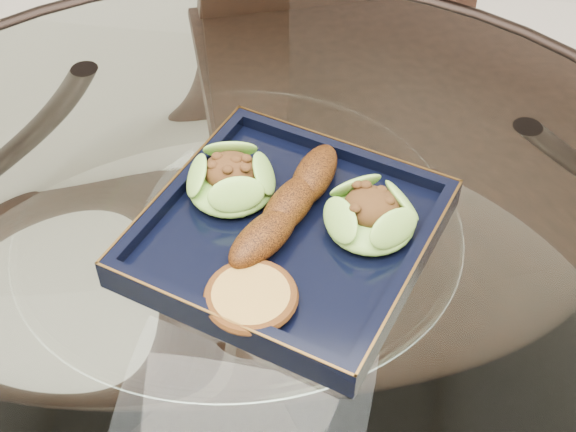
# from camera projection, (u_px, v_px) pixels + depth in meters

# --- Properties ---
(dining_table) EXTENTS (1.13, 1.13, 0.77)m
(dining_table) POSITION_uv_depth(u_px,v_px,m) (247.00, 355.00, 0.92)
(dining_table) COLOR white
(dining_table) RESTS_ON ground
(dining_chair) EXTENTS (0.60, 0.60, 1.06)m
(dining_chair) POSITION_uv_depth(u_px,v_px,m) (358.00, 114.00, 1.24)
(dining_chair) COLOR black
(dining_chair) RESTS_ON ground
(navy_plate) EXTENTS (0.33, 0.33, 0.02)m
(navy_plate) POSITION_uv_depth(u_px,v_px,m) (288.00, 237.00, 0.81)
(navy_plate) COLOR black
(navy_plate) RESTS_ON dining_table
(lettuce_wrap_left) EXTENTS (0.10, 0.10, 0.03)m
(lettuce_wrap_left) POSITION_uv_depth(u_px,v_px,m) (231.00, 182.00, 0.83)
(lettuce_wrap_left) COLOR #6DA42F
(lettuce_wrap_left) RESTS_ON navy_plate
(lettuce_wrap_right) EXTENTS (0.11, 0.11, 0.03)m
(lettuce_wrap_right) POSITION_uv_depth(u_px,v_px,m) (370.00, 218.00, 0.79)
(lettuce_wrap_right) COLOR #538B28
(lettuce_wrap_right) RESTS_ON navy_plate
(roasted_plantain) EXTENTS (0.10, 0.19, 0.04)m
(roasted_plantain) POSITION_uv_depth(u_px,v_px,m) (290.00, 205.00, 0.80)
(roasted_plantain) COLOR #562809
(roasted_plantain) RESTS_ON navy_plate
(crumb_patty) EXTENTS (0.10, 0.10, 0.01)m
(crumb_patty) POSITION_uv_depth(u_px,v_px,m) (251.00, 298.00, 0.73)
(crumb_patty) COLOR #B0853A
(crumb_patty) RESTS_ON navy_plate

